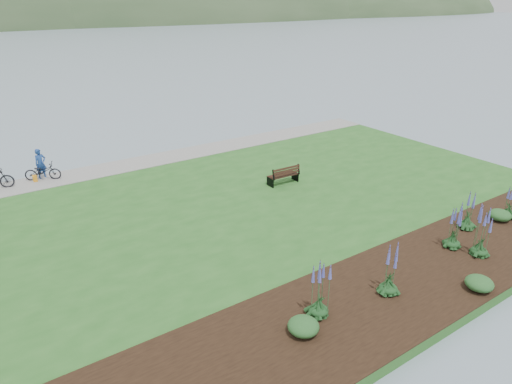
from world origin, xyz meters
The scene contains 18 objects.
ground centered at (0.00, 0.00, 0.00)m, with size 600.00×600.00×0.00m, color gray.
lawn centered at (0.00, -2.00, 0.20)m, with size 34.00×20.00×0.40m, color #23591F.
shoreline_path centered at (0.00, 6.90, 0.42)m, with size 34.00×2.20×0.03m, color gray.
garden_bed centered at (3.00, -9.80, 0.42)m, with size 24.00×4.40×0.04m, color black.
far_hillside centered at (20.00, 170.00, 0.00)m, with size 580.00×80.00×38.00m, color #324C2A, non-canonical shape.
park_bench centered at (4.94, -0.42, 0.91)m, with size 1.66×0.72×1.02m.
person centered at (-5.22, 7.50, 1.36)m, with size 0.70×0.48×1.92m, color navy.
bicycle_a centered at (-5.24, 7.20, 0.88)m, with size 1.82×0.64×0.95m, color black.
pannier centered at (-5.67, 7.20, 0.57)m, with size 0.21×0.32×0.34m, color orange.
echium_0 centered at (1.93, -9.88, 1.22)m, with size 0.62×0.62×1.95m.
echium_1 centered at (6.28, -9.27, 1.30)m, with size 0.62×0.62×2.01m.
echium_2 centered at (6.59, -10.21, 1.36)m, with size 0.62×0.62×2.14m.
echium_3 centered at (10.54, -9.11, 1.13)m, with size 0.62×0.62×1.75m.
echium_4 centered at (-0.70, -9.45, 1.40)m, with size 0.62×0.62×2.23m.
echium_5 centered at (8.17, -8.67, 1.11)m, with size 0.62×0.62×1.82m.
shrub_0 centered at (-1.60, -9.82, 0.67)m, with size 0.92×0.92×0.46m, color #1E4C21.
shrub_1 centered at (4.55, -11.45, 0.67)m, with size 0.91×0.91×0.45m, color #1E4C21.
shrub_2 centered at (10.05, -9.05, 0.67)m, with size 0.93×0.93×0.47m, color #1E4C21.
Camera 1 is at (-8.63, -17.70, 9.35)m, focal length 32.00 mm.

